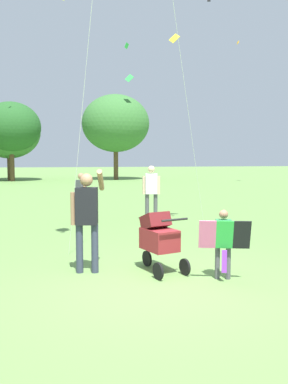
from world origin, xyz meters
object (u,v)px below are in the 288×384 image
Objects in this scene: child_with_butterfly_kite at (223,238)px; person_red_shirt at (81,194)px; person_adult_flyer at (87,213)px; stroller at (159,237)px; person_couple_left at (151,189)px.

person_red_shirt is (-2.20, 5.95, 0.19)m from child_with_butterfly_kite.
person_adult_flyer is 1.28m from stroller.
stroller is 0.76× the size of person_red_shirt.
person_adult_flyer reaches higher than person_couple_left.
stroller is (1.20, -0.13, -0.41)m from person_adult_flyer.
person_couple_left is (0.81, 5.44, 0.37)m from stroller.
stroller is 5.52m from person_couple_left.
person_couple_left is at bearing 81.52° from stroller.
child_with_butterfly_kite is at bearing -88.89° from person_couple_left.
person_red_shirt reaches higher than child_with_butterfly_kite.
person_couple_left is (2.02, 5.32, -0.04)m from person_adult_flyer.
person_adult_flyer is at bearing -89.30° from person_red_shirt.
person_adult_flyer is at bearing -110.77° from person_couple_left.
person_red_shirt is (-1.27, 5.34, 0.25)m from stroller.
stroller is at bearing -98.48° from person_couple_left.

